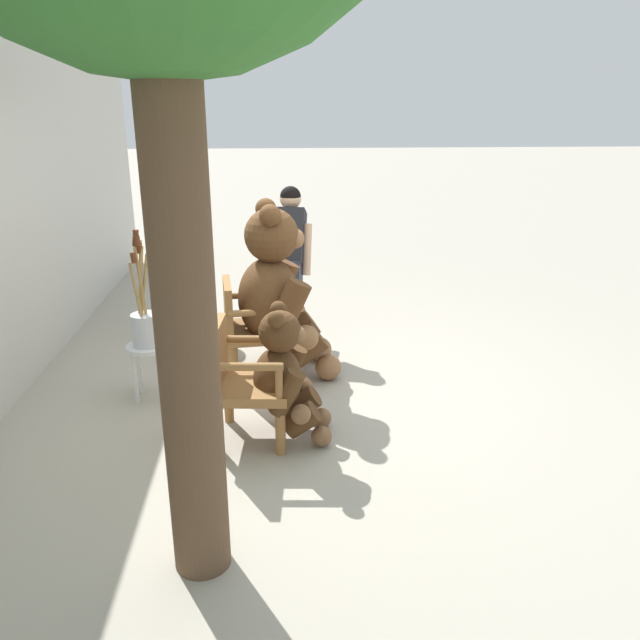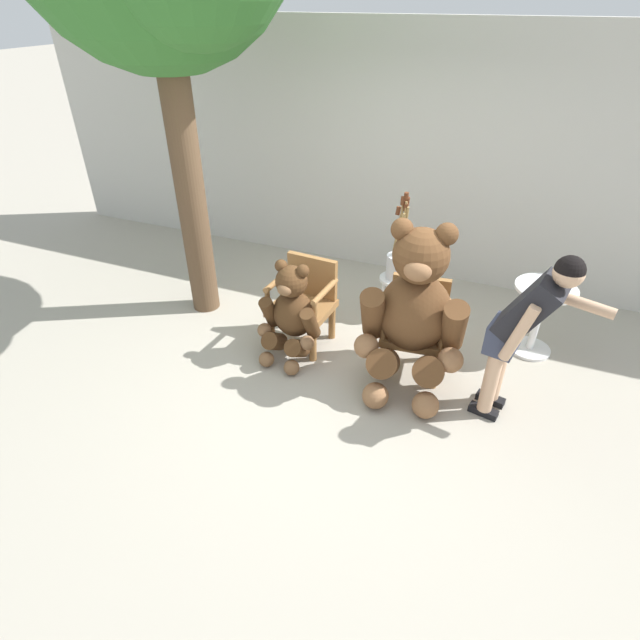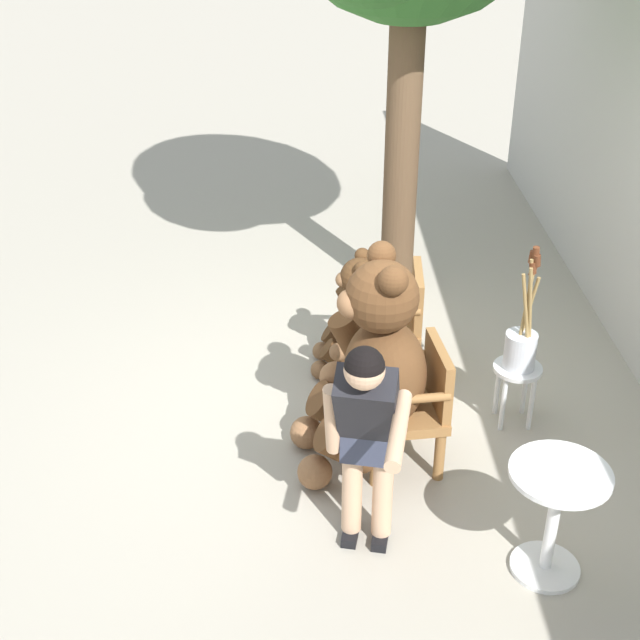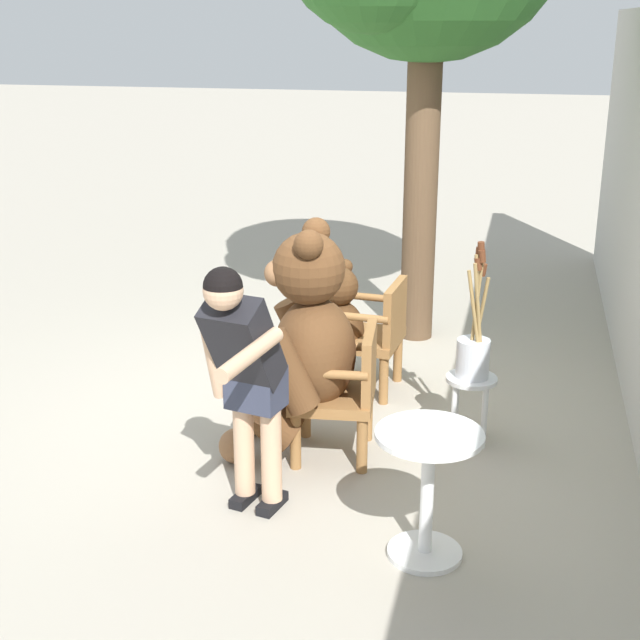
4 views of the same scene
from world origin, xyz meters
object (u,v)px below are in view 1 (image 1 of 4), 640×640
object	(u,v)px
teddy_bear_small	(285,375)
person_visitor	(288,252)
teddy_bear_large	(278,293)
white_stool	(149,357)
wooden_chair_right	(249,326)
brush_bucket	(145,321)
wooden_chair_left	(243,378)
round_side_table	(186,294)

from	to	relation	value
teddy_bear_small	person_visitor	xyz separation A→B (m)	(1.97, -0.07, 0.42)
teddy_bear_large	white_stool	xyz separation A→B (m)	(-0.41, 1.05, -0.39)
wooden_chair_right	brush_bucket	distance (m)	0.91
wooden_chair_right	teddy_bear_small	xyz separation A→B (m)	(-1.11, -0.29, 0.02)
wooden_chair_left	wooden_chair_right	world-z (taller)	same
wooden_chair_right	teddy_bear_large	xyz separation A→B (m)	(0.02, -0.26, 0.29)
teddy_bear_large	brush_bucket	distance (m)	1.14
brush_bucket	white_stool	bearing A→B (deg)	-132.45
teddy_bear_large	person_visitor	xyz separation A→B (m)	(0.84, -0.10, 0.16)
teddy_bear_large	teddy_bear_small	size ratio (longest dim) A/B	1.55
wooden_chair_left	person_visitor	distance (m)	2.04
wooden_chair_left	teddy_bear_large	world-z (taller)	teddy_bear_large
teddy_bear_small	person_visitor	distance (m)	2.02
person_visitor	round_side_table	distance (m)	1.15
brush_bucket	wooden_chair_left	bearing A→B (deg)	-131.72
white_stool	round_side_table	world-z (taller)	round_side_table
white_stool	teddy_bear_small	bearing A→B (deg)	-123.32
wooden_chair_right	white_stool	bearing A→B (deg)	116.71
teddy_bear_small	brush_bucket	world-z (taller)	brush_bucket
brush_bucket	round_side_table	distance (m)	1.46
teddy_bear_large	round_side_table	distance (m)	1.42
person_visitor	round_side_table	xyz separation A→B (m)	(0.18, 1.04, -0.46)
wooden_chair_left	teddy_bear_small	size ratio (longest dim) A/B	0.87
teddy_bear_small	person_visitor	size ratio (longest dim) A/B	0.65
teddy_bear_large	brush_bucket	size ratio (longest dim) A/B	1.66
round_side_table	wooden_chair_right	bearing A→B (deg)	-147.20
wooden_chair_left	person_visitor	world-z (taller)	person_visitor
teddy_bear_large	round_side_table	world-z (taller)	teddy_bear_large
teddy_bear_large	white_stool	size ratio (longest dim) A/B	3.33
brush_bucket	person_visitor	bearing A→B (deg)	-42.71
round_side_table	teddy_bear_large	bearing A→B (deg)	-137.66
wooden_chair_left	teddy_bear_small	xyz separation A→B (m)	(-0.01, -0.29, 0.02)
teddy_bear_large	teddy_bear_small	distance (m)	1.16
white_stool	round_side_table	bearing A→B (deg)	-4.81
wooden_chair_left	wooden_chair_right	bearing A→B (deg)	-0.01
person_visitor	teddy_bear_small	bearing A→B (deg)	177.93
person_visitor	white_stool	size ratio (longest dim) A/B	3.31
brush_bucket	round_side_table	xyz separation A→B (m)	(1.43, -0.12, -0.22)
person_visitor	white_stool	xyz separation A→B (m)	(-1.26, 1.16, -0.55)
wooden_chair_right	teddy_bear_small	distance (m)	1.15
wooden_chair_left	wooden_chair_right	xyz separation A→B (m)	(1.10, -0.00, 0.00)
person_visitor	brush_bucket	world-z (taller)	person_visitor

